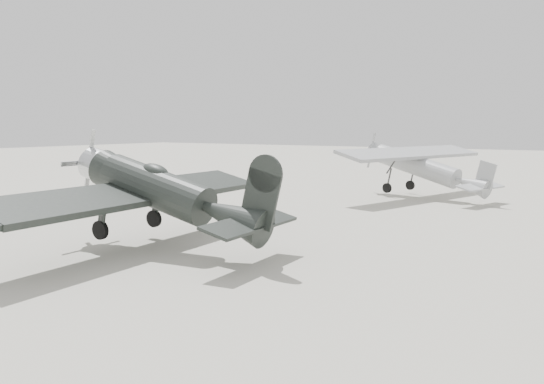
# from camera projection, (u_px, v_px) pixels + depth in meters

# --- Properties ---
(ground) EXTENTS (160.00, 160.00, 0.00)m
(ground) POSITION_uv_depth(u_px,v_px,m) (237.00, 240.00, 17.95)
(ground) COLOR #ADAA9A
(ground) RESTS_ON ground
(lowwing_monoplane) EXTENTS (7.55, 10.48, 3.40)m
(lowwing_monoplane) POSITION_uv_depth(u_px,v_px,m) (165.00, 193.00, 16.29)
(lowwing_monoplane) COLOR black
(lowwing_monoplane) RESTS_ON ground
(highwing_monoplane) EXTENTS (7.67, 10.64, 3.03)m
(highwing_monoplane) POSITION_uv_depth(u_px,v_px,m) (421.00, 163.00, 28.47)
(highwing_monoplane) COLOR #949799
(highwing_monoplane) RESTS_ON ground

